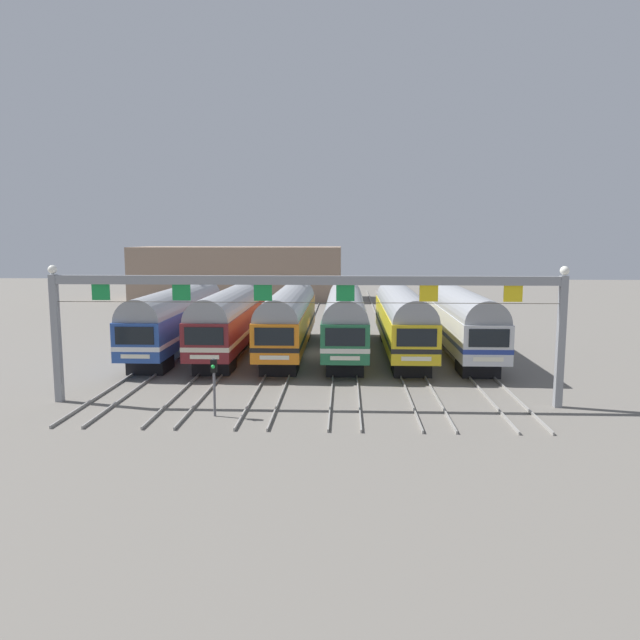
{
  "coord_description": "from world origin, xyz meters",
  "views": [
    {
      "loc": [
        2.03,
        -43.09,
        8.31
      ],
      "look_at": [
        0.14,
        1.83,
        2.2
      ],
      "focal_mm": 33.97,
      "sensor_mm": 36.0,
      "label": 1
    }
  ],
  "objects_px": {
    "commuter_train_maroon": "(233,316)",
    "commuter_train_yellow": "(402,317)",
    "commuter_train_blue": "(177,316)",
    "commuter_train_silver": "(459,317)",
    "catenary_gantry": "(304,299)",
    "yard_signal_mast": "(214,376)",
    "commuter_train_orange": "(289,317)",
    "commuter_train_green": "(345,317)"
  },
  "relations": [
    {
      "from": "commuter_train_green",
      "to": "yard_signal_mast",
      "type": "relative_size",
      "value": 6.55
    },
    {
      "from": "catenary_gantry",
      "to": "commuter_train_green",
      "type": "bearing_deg",
      "value": 81.43
    },
    {
      "from": "commuter_train_yellow",
      "to": "commuter_train_silver",
      "type": "bearing_deg",
      "value": 0.0
    },
    {
      "from": "commuter_train_blue",
      "to": "yard_signal_mast",
      "type": "height_order",
      "value": "commuter_train_blue"
    },
    {
      "from": "commuter_train_orange",
      "to": "yard_signal_mast",
      "type": "xyz_separation_m",
      "value": [
        -2.03,
        -15.77,
        -0.76
      ]
    },
    {
      "from": "commuter_train_maroon",
      "to": "commuter_train_silver",
      "type": "height_order",
      "value": "same"
    },
    {
      "from": "commuter_train_silver",
      "to": "commuter_train_blue",
      "type": "bearing_deg",
      "value": 180.0
    },
    {
      "from": "commuter_train_orange",
      "to": "commuter_train_green",
      "type": "xyz_separation_m",
      "value": [
        4.07,
        0.0,
        0.0
      ]
    },
    {
      "from": "commuter_train_blue",
      "to": "commuter_train_maroon",
      "type": "distance_m",
      "value": 4.07
    },
    {
      "from": "commuter_train_orange",
      "to": "yard_signal_mast",
      "type": "height_order",
      "value": "commuter_train_orange"
    },
    {
      "from": "commuter_train_yellow",
      "to": "yard_signal_mast",
      "type": "height_order",
      "value": "commuter_train_yellow"
    },
    {
      "from": "commuter_train_maroon",
      "to": "commuter_train_yellow",
      "type": "height_order",
      "value": "same"
    },
    {
      "from": "commuter_train_maroon",
      "to": "commuter_train_orange",
      "type": "bearing_deg",
      "value": 0.0
    },
    {
      "from": "commuter_train_green",
      "to": "catenary_gantry",
      "type": "relative_size",
      "value": 0.71
    },
    {
      "from": "commuter_train_maroon",
      "to": "catenary_gantry",
      "type": "bearing_deg",
      "value": -65.68
    },
    {
      "from": "commuter_train_yellow",
      "to": "commuter_train_maroon",
      "type": "bearing_deg",
      "value": 180.0
    },
    {
      "from": "commuter_train_orange",
      "to": "commuter_train_yellow",
      "type": "distance_m",
      "value": 8.13
    },
    {
      "from": "commuter_train_orange",
      "to": "commuter_train_yellow",
      "type": "relative_size",
      "value": 1.0
    },
    {
      "from": "commuter_train_yellow",
      "to": "commuter_train_silver",
      "type": "xyz_separation_m",
      "value": [
        4.07,
        0.0,
        0.0
      ]
    },
    {
      "from": "commuter_train_orange",
      "to": "commuter_train_green",
      "type": "distance_m",
      "value": 4.07
    },
    {
      "from": "commuter_train_orange",
      "to": "commuter_train_yellow",
      "type": "height_order",
      "value": "same"
    },
    {
      "from": "commuter_train_silver",
      "to": "commuter_train_maroon",
      "type": "bearing_deg",
      "value": 180.0
    },
    {
      "from": "commuter_train_yellow",
      "to": "yard_signal_mast",
      "type": "relative_size",
      "value": 6.55
    },
    {
      "from": "commuter_train_maroon",
      "to": "catenary_gantry",
      "type": "height_order",
      "value": "catenary_gantry"
    },
    {
      "from": "commuter_train_maroon",
      "to": "yard_signal_mast",
      "type": "bearing_deg",
      "value": -82.65
    },
    {
      "from": "catenary_gantry",
      "to": "commuter_train_orange",
      "type": "bearing_deg",
      "value": 98.57
    },
    {
      "from": "commuter_train_blue",
      "to": "commuter_train_orange",
      "type": "xyz_separation_m",
      "value": [
        8.13,
        0.0,
        0.0
      ]
    },
    {
      "from": "commuter_train_blue",
      "to": "commuter_train_silver",
      "type": "xyz_separation_m",
      "value": [
        20.33,
        0.0,
        0.0
      ]
    },
    {
      "from": "commuter_train_maroon",
      "to": "commuter_train_silver",
      "type": "bearing_deg",
      "value": 0.0
    },
    {
      "from": "commuter_train_silver",
      "to": "commuter_train_yellow",
      "type": "bearing_deg",
      "value": 180.0
    },
    {
      "from": "commuter_train_green",
      "to": "commuter_train_yellow",
      "type": "bearing_deg",
      "value": 0.0
    },
    {
      "from": "commuter_train_green",
      "to": "catenary_gantry",
      "type": "height_order",
      "value": "catenary_gantry"
    },
    {
      "from": "commuter_train_blue",
      "to": "catenary_gantry",
      "type": "bearing_deg",
      "value": -53.01
    },
    {
      "from": "catenary_gantry",
      "to": "yard_signal_mast",
      "type": "bearing_deg",
      "value": -150.84
    },
    {
      "from": "commuter_train_blue",
      "to": "commuter_train_silver",
      "type": "relative_size",
      "value": 1.0
    },
    {
      "from": "commuter_train_blue",
      "to": "commuter_train_silver",
      "type": "height_order",
      "value": "same"
    },
    {
      "from": "commuter_train_blue",
      "to": "commuter_train_green",
      "type": "distance_m",
      "value": 12.2
    },
    {
      "from": "commuter_train_blue",
      "to": "commuter_train_maroon",
      "type": "relative_size",
      "value": 1.0
    },
    {
      "from": "commuter_train_orange",
      "to": "commuter_train_silver",
      "type": "relative_size",
      "value": 1.0
    },
    {
      "from": "commuter_train_yellow",
      "to": "commuter_train_blue",
      "type": "bearing_deg",
      "value": 180.0
    },
    {
      "from": "commuter_train_blue",
      "to": "commuter_train_yellow",
      "type": "xyz_separation_m",
      "value": [
        16.27,
        0.0,
        0.0
      ]
    },
    {
      "from": "commuter_train_yellow",
      "to": "catenary_gantry",
      "type": "relative_size",
      "value": 0.71
    }
  ]
}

